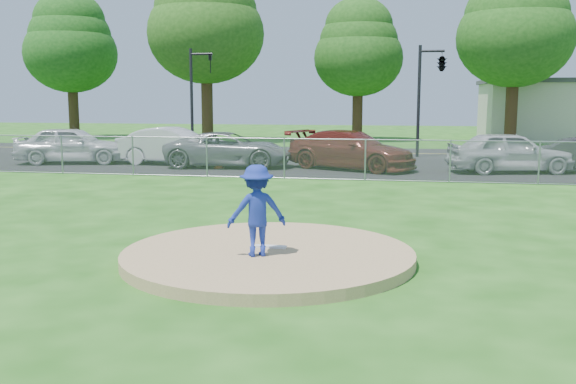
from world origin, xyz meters
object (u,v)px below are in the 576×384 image
object	(u,v)px
parked_car_pearl	(510,152)
tree_center	(358,47)
traffic_signal_left	(196,91)
tree_far_left	(70,42)
tree_left	(206,19)
traffic_cone	(219,160)
parked_car_silver	(72,145)
tree_right	(516,23)
traffic_signal_center	(440,65)
parked_car_white	(175,146)
parked_car_darkred	(351,150)
pitcher	(257,211)
parked_car_gray	(229,150)

from	to	relation	value
parked_car_pearl	tree_center	bearing A→B (deg)	9.56
traffic_signal_left	tree_far_left	bearing A→B (deg)	140.27
tree_left	traffic_cone	xyz separation A→B (m)	(5.58, -16.03, -7.87)
tree_left	tree_far_left	bearing A→B (deg)	169.70
parked_car_silver	traffic_signal_left	bearing A→B (deg)	-45.67
tree_left	tree_right	size ratio (longest dim) A/B	1.08
traffic_signal_left	traffic_signal_center	world-z (taller)	same
tree_far_left	tree_right	size ratio (longest dim) A/B	0.92
tree_right	parked_car_pearl	xyz separation A→B (m)	(-2.46, -16.43, -6.81)
tree_right	parked_car_pearl	world-z (taller)	tree_right
parked_car_white	traffic_signal_left	bearing A→B (deg)	12.06
parked_car_darkred	parked_car_pearl	size ratio (longest dim) A/B	1.15
pitcher	parked_car_silver	size ratio (longest dim) A/B	0.33
parked_car_darkred	traffic_cone	bearing A→B (deg)	121.43
tree_center	tree_right	bearing A→B (deg)	-11.31
tree_left	traffic_signal_left	distance (m)	10.48
parked_car_gray	tree_center	bearing A→B (deg)	-17.31
traffic_signal_left	parked_car_gray	size ratio (longest dim) A/B	1.02
tree_far_left	parked_car_gray	xyz separation A→B (m)	(16.85, -17.46, -6.29)
parked_car_silver	traffic_cone	bearing A→B (deg)	-110.09
tree_right	pitcher	distance (m)	34.33
tree_right	traffic_signal_left	xyz separation A→B (m)	(-17.76, -10.00, -4.29)
tree_center	traffic_signal_left	size ratio (longest dim) A/B	1.76
tree_right	parked_car_darkred	world-z (taller)	tree_right
tree_center	parked_car_pearl	size ratio (longest dim) A/B	2.02
traffic_cone	parked_car_white	xyz separation A→B (m)	(-2.43, 1.22, 0.47)
parked_car_silver	tree_far_left	bearing A→B (deg)	14.36
parked_car_gray	parked_car_pearl	distance (m)	11.69
parked_car_silver	tree_left	bearing A→B (deg)	-20.18
traffic_signal_center	parked_car_white	xyz separation A→B (m)	(-11.82, -5.81, -3.77)
traffic_signal_left	parked_car_white	world-z (taller)	traffic_signal_left
traffic_signal_left	tree_right	bearing A→B (deg)	29.38
parked_car_darkred	tree_left	bearing A→B (deg)	60.96
traffic_signal_center	parked_car_silver	distance (m)	18.12
tree_far_left	tree_right	distance (m)	31.02
tree_left	traffic_signal_center	size ratio (longest dim) A/B	2.24
pitcher	parked_car_pearl	xyz separation A→B (m)	(6.66, 15.99, -0.17)
tree_left	parked_car_gray	size ratio (longest dim) A/B	2.29
tree_far_left	parked_car_white	distance (m)	22.83
parked_car_white	parked_car_darkred	xyz separation A→B (m)	(8.03, -0.58, -0.02)
tree_far_left	pitcher	world-z (taller)	tree_far_left
tree_right	tree_left	bearing A→B (deg)	-177.14
pitcher	parked_car_darkred	bearing A→B (deg)	-114.17
tree_far_left	traffic_cone	xyz separation A→B (m)	(16.58, -18.03, -6.68)
parked_car_silver	parked_car_pearl	xyz separation A→B (m)	(19.16, -0.16, -0.02)
tree_left	traffic_cone	distance (m)	18.70
parked_car_darkred	traffic_signal_left	bearing A→B (deg)	79.42
pitcher	parked_car_darkred	size ratio (longest dim) A/B	0.29
traffic_signal_center	parked_car_white	distance (m)	13.70
parked_car_white	parked_car_pearl	size ratio (longest dim) A/B	1.03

